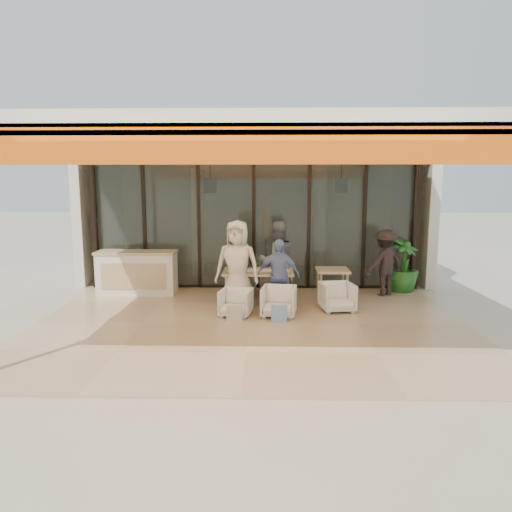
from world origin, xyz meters
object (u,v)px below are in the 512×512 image
(standing_woman, at_px, (385,263))
(potted_palm, at_px, (403,265))
(diner_grey, at_px, (277,260))
(side_chair, at_px, (337,296))
(chair_near_left, at_px, (236,301))
(diner_navy, at_px, (240,262))
(chair_far_left, at_px, (241,280))
(chair_far_right, at_px, (277,280))
(host_counter, at_px, (137,272))
(diner_cream, at_px, (237,266))
(dining_table, at_px, (258,273))
(side_table, at_px, (332,274))
(diner_periwinkle, at_px, (278,275))
(chair_near_right, at_px, (279,300))

(standing_woman, height_order, potted_palm, standing_woman)
(potted_palm, bearing_deg, diner_grey, -165.68)
(diner_grey, xyz_separation_m, side_chair, (1.21, -1.00, -0.56))
(chair_near_left, bearing_deg, diner_navy, 100.85)
(chair_far_left, relative_size, side_chair, 1.01)
(chair_far_right, bearing_deg, host_counter, 17.11)
(host_counter, relative_size, diner_cream, 0.99)
(dining_table, relative_size, chair_near_left, 2.46)
(standing_woman, bearing_deg, side_table, -3.16)
(diner_navy, distance_m, side_chair, 2.33)
(diner_navy, distance_m, diner_cream, 0.90)
(chair_far_right, xyz_separation_m, side_chair, (1.21, -1.50, 0.00))
(chair_far_right, height_order, diner_periwinkle, diner_periwinkle)
(chair_far_left, relative_size, diner_grey, 0.38)
(chair_near_left, bearing_deg, dining_table, 77.42)
(chair_near_left, relative_size, standing_woman, 0.39)
(chair_near_right, bearing_deg, potted_palm, 43.77)
(dining_table, xyz_separation_m, diner_navy, (-0.41, 0.44, 0.16))
(dining_table, xyz_separation_m, chair_near_right, (0.43, -0.96, -0.35))
(diner_cream, xyz_separation_m, potted_palm, (3.88, 1.68, -0.27))
(chair_far_left, height_order, side_table, side_table)
(chair_near_right, bearing_deg, chair_near_left, -171.80)
(chair_near_left, xyz_separation_m, diner_grey, (0.84, 1.40, 0.58))
(dining_table, relative_size, diner_grey, 0.84)
(side_chair, distance_m, standing_woman, 1.91)
(dining_table, bearing_deg, chair_near_left, -113.43)
(dining_table, height_order, chair_near_left, dining_table)
(chair_far_left, bearing_deg, chair_near_left, 96.67)
(host_counter, distance_m, chair_far_left, 2.45)
(chair_far_left, xyz_separation_m, diner_cream, (0.00, -1.40, 0.60))
(chair_far_right, relative_size, potted_palm, 0.50)
(host_counter, distance_m, side_chair, 4.70)
(host_counter, distance_m, diner_grey, 3.32)
(host_counter, bearing_deg, chair_far_left, 3.09)
(chair_far_right, relative_size, chair_near_right, 0.98)
(dining_table, height_order, side_table, dining_table)
(diner_cream, relative_size, diner_periwinkle, 1.26)
(side_table, bearing_deg, chair_near_left, -150.57)
(chair_far_left, xyz_separation_m, side_table, (2.05, -0.75, 0.30))
(host_counter, xyz_separation_m, diner_grey, (3.28, -0.37, 0.36))
(chair_near_left, relative_size, chair_near_right, 0.91)
(chair_far_right, distance_m, chair_near_right, 1.90)
(diner_navy, bearing_deg, potted_palm, -156.19)
(side_table, height_order, standing_woman, standing_woman)
(diner_grey, distance_m, potted_palm, 3.15)
(diner_grey, relative_size, standing_woman, 1.14)
(chair_far_left, relative_size, chair_far_right, 1.01)
(dining_table, xyz_separation_m, potted_palm, (3.47, 1.22, -0.02))
(chair_near_right, xyz_separation_m, diner_periwinkle, (0.00, 0.50, 0.40))
(host_counter, xyz_separation_m, chair_far_left, (2.44, 0.13, -0.20))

